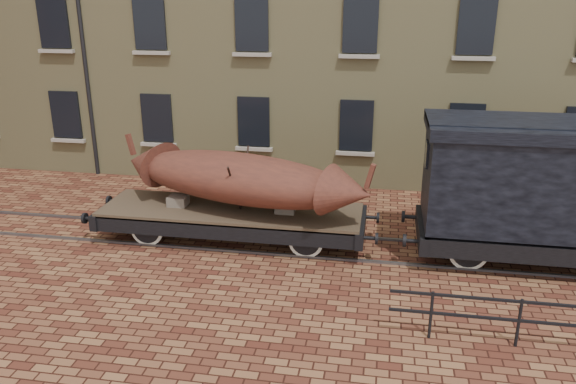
# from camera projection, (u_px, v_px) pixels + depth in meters

# --- Properties ---
(ground) EXTENTS (90.00, 90.00, 0.00)m
(ground) POSITION_uv_depth(u_px,v_px,m) (304.00, 245.00, 14.92)
(ground) COLOR #4C2117
(rail_track) EXTENTS (30.00, 1.52, 0.06)m
(rail_track) POSITION_uv_depth(u_px,v_px,m) (304.00, 244.00, 14.91)
(rail_track) COLOR #59595E
(rail_track) RESTS_ON ground
(flatcar_wagon) EXTENTS (7.81, 2.12, 1.18)m
(flatcar_wagon) POSITION_uv_depth(u_px,v_px,m) (231.00, 215.00, 15.00)
(flatcar_wagon) COLOR #4C3827
(flatcar_wagon) RESTS_ON ground
(iron_boat) EXTENTS (7.19, 3.55, 1.71)m
(iron_boat) POSITION_uv_depth(u_px,v_px,m) (239.00, 178.00, 14.61)
(iron_boat) COLOR brown
(iron_boat) RESTS_ON flatcar_wagon
(goods_van) EXTENTS (6.88, 2.51, 3.56)m
(goods_van) POSITION_uv_depth(u_px,v_px,m) (555.00, 177.00, 13.21)
(goods_van) COLOR black
(goods_van) RESTS_ON ground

